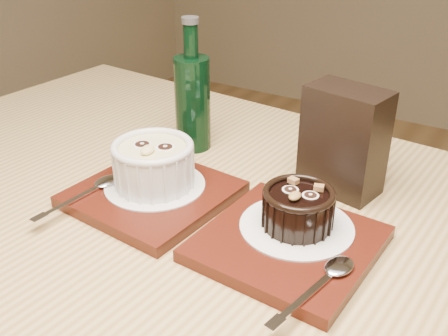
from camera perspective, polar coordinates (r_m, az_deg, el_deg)
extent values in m
cube|color=#9F7C45|center=(0.62, -2.61, -9.05)|extent=(1.26, 0.89, 0.04)
cylinder|color=#9F7C45|center=(1.36, -11.36, -6.04)|extent=(0.06, 0.06, 0.71)
cube|color=#48150C|center=(0.68, -7.74, -2.83)|extent=(0.19, 0.19, 0.01)
cylinder|color=white|center=(0.68, -7.52, -1.82)|extent=(0.13, 0.13, 0.00)
cylinder|color=silver|center=(0.67, -7.66, 0.16)|extent=(0.10, 0.10, 0.05)
cylinder|color=#D9D184|center=(0.66, -7.79, 2.07)|extent=(0.08, 0.08, 0.00)
torus|color=silver|center=(0.66, -7.81, 2.35)|extent=(0.10, 0.10, 0.01)
cylinder|color=black|center=(0.67, -8.90, 2.61)|extent=(0.02, 0.02, 0.00)
cylinder|color=black|center=(0.66, -6.42, 2.33)|extent=(0.02, 0.02, 0.00)
ellipsoid|color=#DBC680|center=(0.65, -8.33, 1.97)|extent=(0.02, 0.03, 0.01)
cube|color=#48150C|center=(0.59, 6.95, -8.17)|extent=(0.19, 0.19, 0.01)
cylinder|color=white|center=(0.60, 7.90, -6.28)|extent=(0.13, 0.13, 0.00)
cylinder|color=black|center=(0.59, 8.03, -4.59)|extent=(0.08, 0.08, 0.04)
cylinder|color=black|center=(0.58, 8.15, -3.01)|extent=(0.07, 0.07, 0.00)
torus|color=black|center=(0.58, 8.18, -2.71)|extent=(0.08, 0.08, 0.01)
cylinder|color=black|center=(0.59, 7.24, -2.30)|extent=(0.02, 0.02, 0.00)
cylinder|color=black|center=(0.58, 9.39, -2.90)|extent=(0.02, 0.02, 0.00)
ellipsoid|color=olive|center=(0.57, 7.72, -3.03)|extent=(0.01, 0.02, 0.01)
cube|color=brown|center=(0.60, 7.56, -1.38)|extent=(0.01, 0.01, 0.01)
cube|color=brown|center=(0.59, 10.28, -2.12)|extent=(0.01, 0.01, 0.01)
cube|color=black|center=(0.69, 12.91, 2.91)|extent=(0.11, 0.08, 0.14)
cylinder|color=black|center=(0.79, -3.43, 6.97)|extent=(0.05, 0.05, 0.14)
cylinder|color=black|center=(0.76, -3.64, 13.65)|extent=(0.02, 0.02, 0.05)
cylinder|color=#333333|center=(0.75, -3.71, 15.76)|extent=(0.02, 0.02, 0.01)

